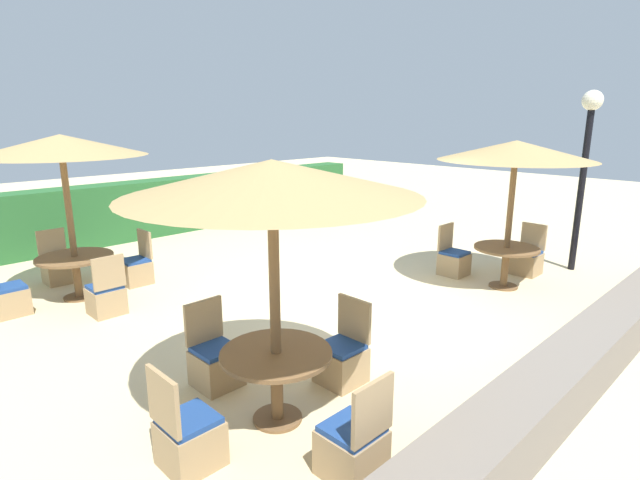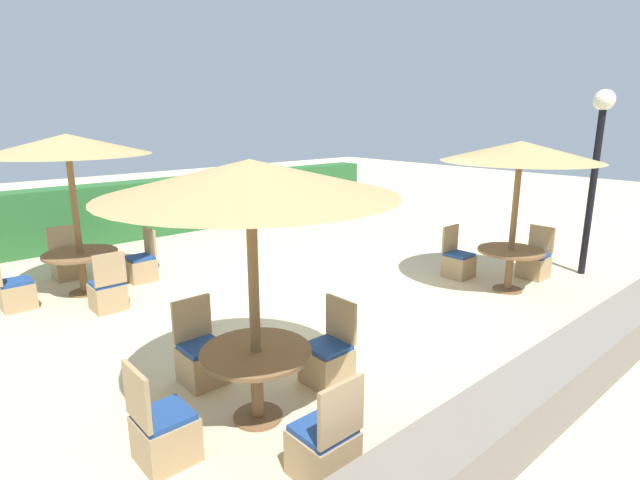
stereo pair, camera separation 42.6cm
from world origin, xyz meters
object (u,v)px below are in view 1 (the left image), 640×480
at_px(patio_chair_front_left_south, 353,447).
at_px(round_table_front_left, 276,367).
at_px(lamp_post, 587,145).
at_px(patio_chair_front_left_north, 215,362).
at_px(patio_chair_back_left_south, 106,297).
at_px(patio_chair_front_left_east, 342,359).
at_px(parasol_front_right, 516,151).
at_px(patio_chair_back_left_east, 136,269).
at_px(patio_chair_back_left_north, 58,268).
at_px(parasol_front_left, 272,179).
at_px(round_table_back_left, 76,264).
at_px(patio_chair_back_left_west, 9,298).
at_px(patio_chair_front_right_north, 453,261).
at_px(parasol_back_left, 61,146).
at_px(patio_chair_front_right_east, 527,260).
at_px(patio_chair_front_left_west, 188,438).
at_px(round_table_front_right, 506,256).

bearing_deg(patio_chair_front_left_south, round_table_front_left, 86.90).
relative_size(lamp_post, patio_chair_front_left_south, 3.57).
xyz_separation_m(patio_chair_front_left_north, patio_chair_back_left_south, (-0.03, 2.85, 0.00)).
bearing_deg(patio_chair_front_left_east, lamp_post, -92.60).
bearing_deg(round_table_front_left, parasol_front_right, 2.41).
bearing_deg(patio_chair_back_left_east, patio_chair_back_left_north, 42.69).
distance_m(parasol_front_right, patio_chair_front_left_south, 5.84).
relative_size(parasol_front_right, parasol_front_left, 0.94).
relative_size(round_table_back_left, patio_chair_back_left_west, 1.25).
distance_m(patio_chair_front_right_north, patio_chair_back_left_east, 5.72).
height_order(patio_chair_front_right_north, parasol_back_left, parasol_back_left).
xyz_separation_m(patio_chair_front_right_east, parasol_front_left, (-6.27, -0.27, 2.09)).
bearing_deg(parasol_front_right, patio_chair_front_left_south, -166.74).
bearing_deg(parasol_front_right, patio_chair_front_right_north, 90.19).
relative_size(parasol_front_left, patio_chair_front_left_west, 2.84).
height_order(patio_chair_front_right_north, patio_chair_front_left_north, same).
distance_m(patio_chair_front_right_east, patio_chair_front_left_west, 7.23).
relative_size(patio_chair_front_left_west, patio_chair_front_left_north, 1.00).
distance_m(patio_chair_front_left_west, patio_chair_front_left_north, 1.31).
xyz_separation_m(lamp_post, patio_chair_back_left_north, (-7.27, 6.12, -2.09)).
bearing_deg(round_table_front_right, patio_chair_back_left_east, 133.57).
distance_m(patio_chair_front_left_east, parasol_back_left, 5.37).
xyz_separation_m(patio_chair_front_left_south, parasol_back_left, (-0.08, 5.87, 2.17)).
xyz_separation_m(parasol_front_left, round_table_back_left, (-0.13, 4.84, -1.78)).
height_order(patio_chair_front_left_south, patio_chair_front_left_west, same).
xyz_separation_m(patio_chair_front_right_north, patio_chair_front_left_north, (-5.32, -0.23, 0.00)).
xyz_separation_m(patio_chair_front_right_east, patio_chair_front_left_north, (-6.33, 0.72, 0.00)).
distance_m(lamp_post, parasol_front_left, 7.18).
relative_size(round_table_back_left, patio_chair_back_left_east, 1.25).
bearing_deg(patio_chair_front_left_west, parasol_front_left, 88.72).
bearing_deg(patio_chair_front_left_north, round_table_front_left, 93.14).
distance_m(patio_chair_front_left_north, patio_chair_back_left_west, 3.99).
relative_size(patio_chair_front_left_east, parasol_back_left, 0.36).
height_order(patio_chair_front_left_south, parasol_back_left, parasol_back_left).
xyz_separation_m(lamp_post, round_table_back_left, (-7.31, 5.07, -1.78)).
bearing_deg(round_table_front_left, patio_chair_back_left_west, 103.12).
height_order(patio_chair_front_left_west, patio_chair_back_left_west, same).
xyz_separation_m(parasol_front_right, patio_chair_front_left_west, (-6.22, -0.20, -2.06)).
bearing_deg(parasol_back_left, patio_chair_back_left_south, -87.08).
height_order(patio_chair_front_right_east, patio_chair_front_left_west, same).
bearing_deg(parasol_front_left, parasol_front_right, 2.41).
xyz_separation_m(patio_chair_front_left_west, patio_chair_back_left_west, (-0.17, 4.80, 0.00)).
distance_m(round_table_back_left, patio_chair_back_left_west, 1.04).
distance_m(parasol_front_right, patio_chair_front_right_north, 2.28).
bearing_deg(round_table_front_left, patio_chair_front_right_north, 12.94).
height_order(patio_chair_back_left_west, patio_chair_back_left_east, same).
bearing_deg(patio_chair_back_left_north, patio_chair_front_right_east, 138.56).
relative_size(round_table_front_left, patio_chair_back_left_east, 1.14).
distance_m(parasol_front_right, patio_chair_back_left_south, 6.77).
relative_size(patio_chair_front_left_west, patio_chair_back_left_west, 1.00).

